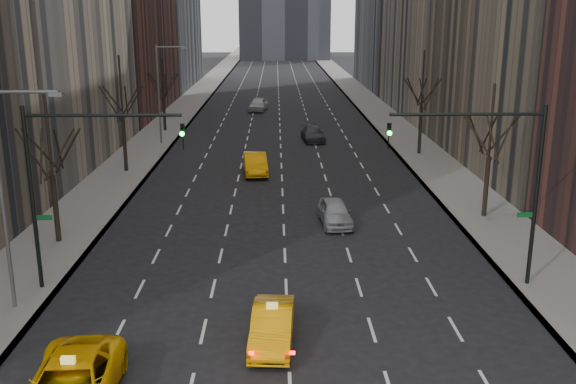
{
  "coord_description": "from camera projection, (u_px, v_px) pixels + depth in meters",
  "views": [
    {
      "loc": [
        -0.41,
        -14.37,
        11.73
      ],
      "look_at": [
        0.15,
        15.38,
        3.5
      ],
      "focal_mm": 40.0,
      "sensor_mm": 36.0,
      "label": 1
    }
  ],
  "objects": [
    {
      "name": "traffic_mast_left",
      "position": [
        70.0,
        169.0,
        26.92
      ],
      "size": [
        6.69,
        0.39,
        8.0
      ],
      "color": "black",
      "rests_on": "ground"
    },
    {
      "name": "far_taxi",
      "position": [
        255.0,
        164.0,
        48.86
      ],
      "size": [
        2.09,
        4.94,
        1.58
      ],
      "primitive_type": "imported",
      "rotation": [
        0.0,
        0.0,
        0.09
      ],
      "color": "#FFA005",
      "rests_on": "ground"
    },
    {
      "name": "tree_lw_c",
      "position": [
        123.0,
        120.0,
        48.46
      ],
      "size": [
        3.36,
        3.5,
        8.74
      ],
      "color": "black",
      "rests_on": "ground"
    },
    {
      "name": "tree_rw_b",
      "position": [
        489.0,
        157.0,
        37.41
      ],
      "size": [
        3.36,
        3.5,
        7.82
      ],
      "color": "black",
      "rests_on": "ground"
    },
    {
      "name": "far_suv_grey",
      "position": [
        313.0,
        134.0,
        61.68
      ],
      "size": [
        2.36,
        4.9,
        1.37
      ],
      "primitive_type": "imported",
      "rotation": [
        0.0,
        0.0,
        0.09
      ],
      "color": "#333338",
      "rests_on": "ground"
    },
    {
      "name": "traffic_mast_right",
      "position": [
        500.0,
        167.0,
        27.25
      ],
      "size": [
        6.69,
        0.39,
        8.0
      ],
      "color": "black",
      "rests_on": "ground"
    },
    {
      "name": "far_car_white",
      "position": [
        258.0,
        104.0,
        80.99
      ],
      "size": [
        2.6,
        5.09,
        1.66
      ],
      "primitive_type": "imported",
      "rotation": [
        0.0,
        0.0,
        -0.14
      ],
      "color": "silver",
      "rests_on": "ground"
    },
    {
      "name": "sidewalk_left",
      "position": [
        186.0,
        107.0,
        84.2
      ],
      "size": [
        4.5,
        320.0,
        0.15
      ],
      "primitive_type": "cube",
      "color": "slate",
      "rests_on": "ground"
    },
    {
      "name": "tree_rw_c",
      "position": [
        421.0,
        108.0,
        54.67
      ],
      "size": [
        3.36,
        3.5,
        8.74
      ],
      "color": "black",
      "rests_on": "ground"
    },
    {
      "name": "taxi_sedan",
      "position": [
        272.0,
        326.0,
        23.58
      ],
      "size": [
        1.74,
        4.33,
        1.4
      ],
      "primitive_type": "imported",
      "rotation": [
        0.0,
        0.0,
        -0.06
      ],
      "color": "#FFA405",
      "rests_on": "ground"
    },
    {
      "name": "streetlight_far",
      "position": [
        162.0,
        84.0,
        58.66
      ],
      "size": [
        2.83,
        0.22,
        9.0
      ],
      "color": "slate",
      "rests_on": "ground"
    },
    {
      "name": "sidewalk_right",
      "position": [
        372.0,
        106.0,
        84.64
      ],
      "size": [
        4.5,
        320.0,
        0.15
      ],
      "primitive_type": "cube",
      "color": "slate",
      "rests_on": "ground"
    },
    {
      "name": "tree_lw_b",
      "position": [
        52.0,
        176.0,
        33.12
      ],
      "size": [
        3.36,
        3.5,
        7.82
      ],
      "color": "black",
      "rests_on": "ground"
    },
    {
      "name": "tree_lw_d",
      "position": [
        163.0,
        97.0,
        65.93
      ],
      "size": [
        3.36,
        3.5,
        7.36
      ],
      "color": "black",
      "rests_on": "ground"
    },
    {
      "name": "streetlight_near",
      "position": [
        9.0,
        178.0,
        24.93
      ],
      "size": [
        2.83,
        0.22,
        9.0
      ],
      "color": "slate",
      "rests_on": "ground"
    },
    {
      "name": "silver_sedan_ahead",
      "position": [
        335.0,
        212.0,
        37.09
      ],
      "size": [
        1.98,
        4.32,
        1.44
      ],
      "primitive_type": "imported",
      "rotation": [
        0.0,
        0.0,
        0.07
      ],
      "color": "#9C9FA3",
      "rests_on": "ground"
    }
  ]
}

